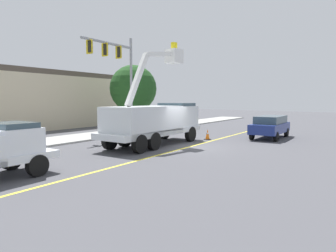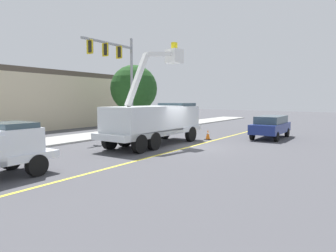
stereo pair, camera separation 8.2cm
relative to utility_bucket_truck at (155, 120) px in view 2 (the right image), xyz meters
The scene contains 9 objects.
ground 2.83m from the utility_bucket_truck, 65.71° to the right, with size 120.00×120.00×0.00m, color #47474C.
sidewalk_far_side 6.92m from the utility_bucket_truck, 94.83° to the left, with size 60.00×3.60×0.12m, color #9E9E99.
lane_centre_stripe 2.83m from the utility_bucket_truck, 65.71° to the right, with size 50.00×0.16×0.01m, color yellow.
utility_bucket_truck is the anchor object (origin of this frame).
passing_minivan 9.28m from the utility_bucket_truck, 25.00° to the right, with size 5.05×2.69×1.69m.
traffic_cone_mid_front 4.70m from the utility_bucket_truck, 11.99° to the right, with size 0.40×0.40×0.76m.
traffic_signal_mast 7.50m from the utility_bucket_truck, 74.52° to the left, with size 5.43×1.18×8.13m.
commercial_building_backdrop 17.90m from the utility_bucket_truck, 97.71° to the left, with size 29.09×13.47×5.79m.
street_tree_right 11.30m from the utility_bucket_truck, 57.26° to the left, with size 4.65×4.65×6.35m.
Camera 2 is at (-14.32, -11.76, 2.94)m, focal length 32.01 mm.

